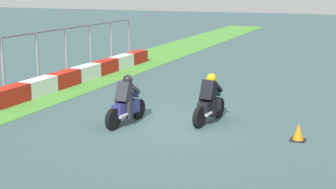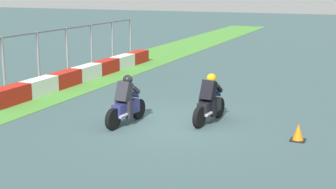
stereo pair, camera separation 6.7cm
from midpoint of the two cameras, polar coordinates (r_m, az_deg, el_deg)
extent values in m
plane|color=#3A5456|center=(15.17, 0.37, -3.33)|extent=(120.00, 120.00, 0.00)
cube|color=#4B9136|center=(18.52, -18.47, -1.03)|extent=(72.00, 3.51, 0.02)
cube|color=red|center=(18.29, -17.96, -0.15)|extent=(1.66, 0.60, 0.64)
cube|color=white|center=(19.58, -14.77, 0.86)|extent=(1.66, 0.60, 0.64)
cube|color=red|center=(20.92, -11.99, 1.74)|extent=(1.66, 0.60, 0.64)
cube|color=white|center=(22.31, -9.54, 2.50)|extent=(1.66, 0.60, 0.64)
cube|color=red|center=(23.74, -7.38, 3.18)|extent=(1.66, 0.60, 0.64)
cube|color=white|center=(25.20, -5.47, 3.77)|extent=(1.66, 0.60, 0.64)
cube|color=red|center=(26.69, -3.76, 4.29)|extent=(1.66, 0.60, 0.64)
cylinder|color=slate|center=(19.64, -18.61, 3.06)|extent=(0.10, 0.10, 2.27)
cylinder|color=slate|center=(21.24, -14.91, 3.98)|extent=(0.10, 0.10, 2.27)
cylinder|color=slate|center=(22.92, -11.73, 4.75)|extent=(0.10, 0.10, 2.27)
cylinder|color=slate|center=(24.67, -8.99, 5.39)|extent=(0.10, 0.10, 2.27)
cylinder|color=slate|center=(26.47, -6.62, 5.95)|extent=(0.10, 0.10, 2.27)
cylinder|color=slate|center=(28.31, -4.54, 6.42)|extent=(0.10, 0.10, 2.27)
cylinder|color=black|center=(15.87, 5.72, -1.48)|extent=(0.65, 0.22, 0.64)
cylinder|color=black|center=(14.64, 3.50, -2.65)|extent=(0.65, 0.22, 0.64)
cube|color=black|center=(15.21, 4.67, -1.39)|extent=(1.13, 0.45, 0.40)
ellipsoid|color=black|center=(15.23, 4.85, -0.21)|extent=(0.51, 0.36, 0.24)
cube|color=red|center=(14.75, 3.84, -1.73)|extent=(0.08, 0.17, 0.08)
cylinder|color=#A5A5AD|center=(14.87, 4.65, -2.23)|extent=(0.43, 0.15, 0.10)
cube|color=black|center=(15.00, 4.55, 0.46)|extent=(0.53, 0.46, 0.66)
sphere|color=#C79110|center=(15.13, 4.92, 1.87)|extent=(0.33, 0.33, 0.30)
cube|color=teal|center=(15.57, 5.47, 0.22)|extent=(0.18, 0.28, 0.23)
cube|color=black|center=(15.18, 3.80, -1.39)|extent=(0.20, 0.16, 0.52)
cube|color=black|center=(15.02, 5.17, -1.57)|extent=(0.20, 0.16, 0.52)
cube|color=black|center=(15.41, 4.54, 0.86)|extent=(0.39, 0.15, 0.31)
cube|color=black|center=(15.26, 5.76, 0.73)|extent=(0.39, 0.15, 0.31)
cylinder|color=black|center=(15.63, -3.59, -1.66)|extent=(0.65, 0.20, 0.64)
cylinder|color=black|center=(14.50, -6.48, -2.86)|extent=(0.65, 0.20, 0.64)
cube|color=navy|center=(15.01, -4.99, -1.58)|extent=(1.13, 0.42, 0.40)
ellipsoid|color=navy|center=(15.02, -4.81, -0.39)|extent=(0.51, 0.34, 0.24)
cube|color=red|center=(14.60, -6.08, -1.93)|extent=(0.07, 0.16, 0.08)
cylinder|color=#A5A5AD|center=(14.68, -5.20, -2.44)|extent=(0.43, 0.14, 0.10)
cube|color=#25252C|center=(14.81, -5.24, 0.29)|extent=(0.52, 0.44, 0.66)
sphere|color=black|center=(14.92, -4.80, 1.73)|extent=(0.33, 0.33, 0.30)
cube|color=slate|center=(15.34, -4.00, 0.06)|extent=(0.18, 0.27, 0.23)
cube|color=#25252C|center=(15.02, -5.88, -1.59)|extent=(0.19, 0.16, 0.52)
cube|color=#25252C|center=(14.81, -4.59, -1.77)|extent=(0.19, 0.16, 0.52)
cube|color=#25252C|center=(15.21, -5.03, 0.70)|extent=(0.39, 0.14, 0.31)
cube|color=#25252C|center=(15.03, -3.87, 0.57)|extent=(0.39, 0.14, 0.31)
cube|color=black|center=(13.98, 14.63, -5.09)|extent=(0.40, 0.40, 0.03)
cone|color=orange|center=(13.92, 14.68, -4.23)|extent=(0.32, 0.32, 0.47)
camera|label=1|loc=(0.03, -90.13, -0.03)|focal=52.81mm
camera|label=2|loc=(0.03, 89.87, 0.03)|focal=52.81mm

